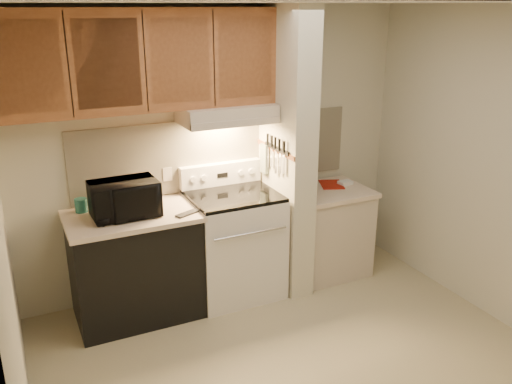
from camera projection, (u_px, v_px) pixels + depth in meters
floor at (297, 363)px, 3.97m from camera, size 3.60×3.60×0.00m
ceiling at (308, 2)px, 3.15m from camera, size 3.60×3.60×0.00m
wall_back at (218, 151)px, 4.84m from camera, size 3.60×2.50×0.02m
wall_left at (4, 255)px, 2.83m from camera, size 0.02×3.00×2.50m
wall_right at (499, 169)px, 4.29m from camera, size 0.02×3.00×2.50m
backsplash at (218, 153)px, 4.84m from camera, size 2.60×0.02×0.63m
range_body at (234, 246)px, 4.81m from camera, size 0.76×0.65×0.92m
oven_window at (249, 256)px, 4.52m from camera, size 0.50×0.01×0.30m
oven_handle at (251, 233)px, 4.42m from camera, size 0.65×0.02×0.02m
cooktop at (233, 195)px, 4.65m from camera, size 0.74×0.64×0.03m
range_backguard at (221, 174)px, 4.86m from camera, size 0.76×0.08×0.20m
range_display at (222, 175)px, 4.82m from camera, size 0.10×0.01×0.04m
range_knob_left_outer at (193, 179)px, 4.70m from camera, size 0.05×0.02×0.05m
range_knob_left_inner at (204, 178)px, 4.75m from camera, size 0.05×0.02×0.05m
range_knob_right_inner at (241, 173)px, 4.89m from camera, size 0.05×0.02×0.05m
range_knob_right_outer at (251, 171)px, 4.93m from camera, size 0.05×0.02×0.05m
dishwasher_front at (136, 267)px, 4.47m from camera, size 1.00×0.63×0.87m
left_countertop at (132, 216)px, 4.32m from camera, size 1.04×0.67×0.04m
spoon_rest at (187, 213)px, 4.30m from camera, size 0.21×0.14×0.01m
teal_jar at (81, 205)px, 4.34m from camera, size 0.13×0.13×0.11m
outlet at (168, 174)px, 4.68m from camera, size 0.08×0.01×0.12m
microwave at (124, 199)px, 4.23m from camera, size 0.52×0.36×0.28m
partition_pillar at (286, 154)px, 4.75m from camera, size 0.22×0.70×2.50m
pillar_trim at (275, 149)px, 4.69m from camera, size 0.01×0.70×0.04m
knife_strip at (277, 149)px, 4.64m from camera, size 0.02×0.42×0.04m
knife_blade_a at (284, 164)px, 4.54m from camera, size 0.01×0.03×0.16m
knife_handle_a at (284, 147)px, 4.49m from camera, size 0.02×0.02×0.10m
knife_blade_b at (280, 164)px, 4.59m from camera, size 0.01×0.04×0.18m
knife_handle_b at (279, 145)px, 4.56m from camera, size 0.02×0.02×0.10m
knife_blade_c at (276, 163)px, 4.66m from camera, size 0.01×0.04×0.20m
knife_handle_c at (275, 143)px, 4.62m from camera, size 0.02×0.02×0.10m
knife_blade_d at (271, 158)px, 4.73m from camera, size 0.01×0.04×0.16m
knife_handle_d at (272, 141)px, 4.68m from camera, size 0.02×0.02×0.10m
knife_blade_e at (268, 157)px, 4.80m from camera, size 0.01×0.04×0.18m
knife_handle_e at (268, 139)px, 4.75m from camera, size 0.02×0.02×0.10m
oven_mitt at (264, 159)px, 4.87m from camera, size 0.03×0.11×0.26m
right_cab_base at (327, 233)px, 5.21m from camera, size 0.70×0.60×0.81m
right_countertop at (329, 191)px, 5.08m from camera, size 0.74×0.64×0.04m
red_folder at (331, 184)px, 5.19m from camera, size 0.29×0.34×0.01m
white_box at (345, 183)px, 5.20m from camera, size 0.14×0.11×0.04m
range_hood at (226, 113)px, 4.53m from camera, size 0.78×0.44×0.15m
hood_lip at (236, 123)px, 4.37m from camera, size 0.78×0.04×0.06m
upper_cabinets at (140, 60)px, 4.14m from camera, size 2.18×0.33×0.77m
cab_door_a at (26, 67)px, 3.67m from camera, size 0.46×0.01×0.63m
cab_gap_a at (68, 65)px, 3.78m from camera, size 0.01×0.01×0.73m
cab_door_b at (108, 64)px, 3.89m from camera, size 0.46×0.01×0.63m
cab_gap_b at (145, 62)px, 4.00m from camera, size 0.01×0.01×0.73m
cab_door_c at (180, 61)px, 4.11m from camera, size 0.46×0.01×0.63m
cab_gap_c at (214, 59)px, 4.22m from camera, size 0.01×0.01×0.73m
cab_door_d at (246, 58)px, 4.33m from camera, size 0.46×0.01×0.63m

